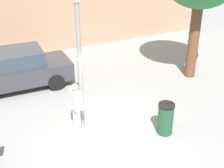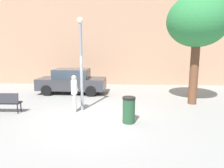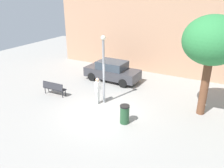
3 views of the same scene
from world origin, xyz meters
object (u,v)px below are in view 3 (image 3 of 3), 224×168
at_px(plaza_tree, 212,42).
at_px(trash_bin, 125,114).
at_px(lamppost, 104,65).
at_px(parked_car_charcoal, 112,71).
at_px(park_bench, 54,87).
at_px(person_by_lamppost, 98,89).

relative_size(plaza_tree, trash_bin, 5.30).
distance_m(lamppost, parked_car_charcoal, 4.17).
relative_size(park_bench, parked_car_charcoal, 0.38).
bearing_deg(plaza_tree, parked_car_charcoal, 162.67).
height_order(park_bench, parked_car_charcoal, parked_car_charcoal).
height_order(person_by_lamppost, plaza_tree, plaza_tree).
xyz_separation_m(park_bench, plaza_tree, (8.92, 2.05, 3.53)).
bearing_deg(trash_bin, parked_car_charcoal, 124.34).
bearing_deg(person_by_lamppost, trash_bin, -27.17).
relative_size(person_by_lamppost, parked_car_charcoal, 0.39).
xyz_separation_m(person_by_lamppost, park_bench, (-3.18, -0.33, -0.42)).
height_order(lamppost, park_bench, lamppost).
xyz_separation_m(lamppost, person_by_lamppost, (-0.28, -0.28, -1.50)).
height_order(lamppost, plaza_tree, plaza_tree).
relative_size(person_by_lamppost, park_bench, 1.03).
height_order(park_bench, trash_bin, trash_bin).
xyz_separation_m(plaza_tree, parked_car_charcoal, (-6.81, 2.12, -3.30)).
distance_m(person_by_lamppost, parked_car_charcoal, 4.00).
bearing_deg(lamppost, person_by_lamppost, -135.36).
distance_m(park_bench, parked_car_charcoal, 4.68).
height_order(park_bench, plaza_tree, plaza_tree).
bearing_deg(plaza_tree, lamppost, -165.20).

